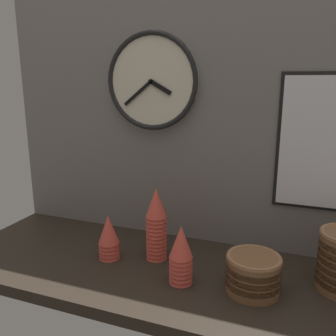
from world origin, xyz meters
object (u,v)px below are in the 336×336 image
Objects in this scene: bowl_stack_right at (253,272)px; wall_clock at (152,81)px; cup_stack_center_right at (181,254)px; cup_stack_center_left at (109,237)px; cup_stack_center at (156,224)px.

bowl_stack_right is 75.64cm from wall_clock.
bowl_stack_right is (21.71, 2.91, -3.37)cm from cup_stack_center_right.
wall_clock reaches higher than cup_stack_center_right.
cup_stack_center_left reaches higher than bowl_stack_right.
cup_stack_center_right is 29.49cm from cup_stack_center_left.
cup_stack_center reaches higher than cup_stack_center_left.
bowl_stack_right is at bearing -14.37° from cup_stack_center.
wall_clock reaches higher than cup_stack_center.
cup_stack_center is at bearing -63.90° from wall_clock.
cup_stack_center_left is 50.69cm from bowl_stack_right.
cup_stack_center_right is at bearing -53.89° from wall_clock.
cup_stack_center_left is 0.44× the size of wall_clock.
wall_clock is (-22.14, 30.36, 51.80)cm from cup_stack_center_right.
cup_stack_center_right reaches higher than cup_stack_center_left.
cup_stack_center_right is 0.73× the size of cup_stack_center.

